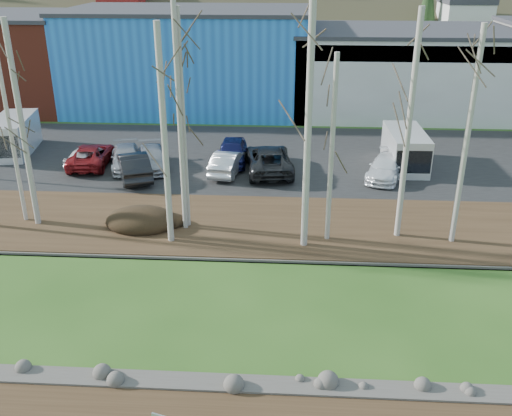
# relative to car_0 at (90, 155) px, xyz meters

# --- Properties ---
(dirt_strip) EXTENTS (80.00, 1.80, 0.03)m
(dirt_strip) POSITION_rel_car_0_xyz_m (9.74, -20.45, -0.78)
(dirt_strip) COLOR #382616
(dirt_strip) RESTS_ON ground
(near_bank_rocks) EXTENTS (80.00, 0.80, 0.50)m
(near_bank_rocks) POSITION_rel_car_0_xyz_m (9.74, -19.45, -0.80)
(near_bank_rocks) COLOR #47423D
(near_bank_rocks) RESTS_ON ground
(river) EXTENTS (80.00, 8.00, 0.90)m
(river) POSITION_rel_car_0_xyz_m (9.74, -15.35, -0.80)
(river) COLOR #142232
(river) RESTS_ON ground
(far_bank_rocks) EXTENTS (80.00, 0.80, 0.46)m
(far_bank_rocks) POSITION_rel_car_0_xyz_m (9.74, -11.25, -0.80)
(far_bank_rocks) COLOR #47423D
(far_bank_rocks) RESTS_ON ground
(far_bank) EXTENTS (80.00, 7.00, 0.15)m
(far_bank) POSITION_rel_car_0_xyz_m (9.74, -8.05, -0.72)
(far_bank) COLOR #382616
(far_bank) RESTS_ON ground
(parking_lot) EXTENTS (80.00, 14.00, 0.14)m
(parking_lot) POSITION_rel_car_0_xyz_m (9.74, 2.45, -0.73)
(parking_lot) COLOR black
(parking_lot) RESTS_ON ground
(building_blue) EXTENTS (20.40, 12.24, 8.30)m
(building_blue) POSITION_rel_car_0_xyz_m (3.74, 16.45, 3.36)
(building_blue) COLOR blue
(building_blue) RESTS_ON ground
(building_white) EXTENTS (18.36, 12.24, 6.80)m
(building_white) POSITION_rel_car_0_xyz_m (21.74, 16.43, 2.62)
(building_white) COLOR beige
(building_white) RESTS_ON ground
(dirt_mound) EXTENTS (3.50, 2.47, 0.69)m
(dirt_mound) POSITION_rel_car_0_xyz_m (5.38, -8.65, -0.30)
(dirt_mound) COLOR black
(dirt_mound) RESTS_ON far_bank
(birch_1) EXTENTS (0.19, 0.19, 10.18)m
(birch_1) POSITION_rel_car_0_xyz_m (-0.57, -8.28, 4.44)
(birch_1) COLOR beige
(birch_1) RESTS_ON far_bank
(birch_2) EXTENTS (0.27, 0.27, 9.69)m
(birch_2) POSITION_rel_car_0_xyz_m (0.20, -8.63, 4.20)
(birch_2) COLOR beige
(birch_2) RESTS_ON far_bank
(birch_3) EXTENTS (0.23, 0.23, 10.95)m
(birch_3) POSITION_rel_car_0_xyz_m (7.54, -8.66, 4.83)
(birch_3) COLOR beige
(birch_3) RESTS_ON far_bank
(birch_4) EXTENTS (0.28, 0.28, 9.72)m
(birch_4) POSITION_rel_car_0_xyz_m (7.12, -10.07, 4.21)
(birch_4) COLOR beige
(birch_4) RESTS_ON far_bank
(birch_5) EXTENTS (0.22, 0.22, 10.15)m
(birch_5) POSITION_rel_car_0_xyz_m (7.64, -8.39, 4.43)
(birch_5) COLOR beige
(birch_5) RESTS_ON far_bank
(birch_6) EXTENTS (0.22, 0.22, 8.47)m
(birch_6) POSITION_rel_car_0_xyz_m (14.32, -9.43, 3.59)
(birch_6) COLOR beige
(birch_6) RESTS_ON far_bank
(birch_7) EXTENTS (0.30, 0.30, 11.49)m
(birch_7) POSITION_rel_car_0_xyz_m (13.24, -10.12, 5.10)
(birch_7) COLOR beige
(birch_7) RESTS_ON far_bank
(birch_8) EXTENTS (0.25, 0.25, 9.64)m
(birch_8) POSITION_rel_car_0_xyz_m (20.05, -9.32, 4.17)
(birch_8) COLOR beige
(birch_8) RESTS_ON far_bank
(birch_9) EXTENTS (0.26, 0.26, 10.22)m
(birch_9) POSITION_rel_car_0_xyz_m (17.63, -8.88, 4.46)
(birch_9) COLOR beige
(birch_9) RESTS_ON far_bank
(car_0) EXTENTS (2.69, 4.14, 1.31)m
(car_0) POSITION_rel_car_0_xyz_m (0.00, 0.00, 0.00)
(car_0) COLOR white
(car_0) RESTS_ON parking_lot
(car_1) EXTENTS (3.33, 4.98, 1.55)m
(car_1) POSITION_rel_car_0_xyz_m (3.28, -2.05, 0.12)
(car_1) COLOR black
(car_1) RESTS_ON parking_lot
(car_2) EXTENTS (2.58, 4.95, 1.33)m
(car_2) POSITION_rel_car_0_xyz_m (0.09, -0.08, 0.01)
(car_2) COLOR maroon
(car_2) RESTS_ON parking_lot
(car_3) EXTENTS (2.93, 4.75, 1.29)m
(car_3) POSITION_rel_car_0_xyz_m (2.39, -0.34, -0.01)
(car_3) COLOR #A0A2A9
(car_3) RESTS_ON parking_lot
(car_4) EXTENTS (1.92, 4.47, 1.50)m
(car_4) POSITION_rel_car_0_xyz_m (8.87, 0.95, 0.10)
(car_4) COLOR #121542
(car_4) RESTS_ON parking_lot
(car_5) EXTENTS (2.00, 4.31, 1.37)m
(car_5) POSITION_rel_car_0_xyz_m (8.76, -0.93, 0.03)
(car_5) COLOR silver
(car_5) RESTS_ON parking_lot
(car_6) EXTENTS (3.31, 5.93, 1.57)m
(car_6) POSITION_rel_car_0_xyz_m (11.23, -0.50, 0.13)
(car_6) COLOR black
(car_6) RESTS_ON parking_lot
(car_7) EXTENTS (3.08, 4.76, 1.28)m
(car_7) POSITION_rel_car_0_xyz_m (18.18, -1.12, -0.01)
(car_7) COLOR white
(car_7) RESTS_ON parking_lot
(car_8) EXTENTS (2.93, 4.75, 1.29)m
(car_8) POSITION_rel_car_0_xyz_m (4.01, -0.34, -0.01)
(car_8) COLOR #A0A2A9
(car_8) RESTS_ON parking_lot
(van_white) EXTENTS (2.21, 5.15, 2.24)m
(van_white) POSITION_rel_car_0_xyz_m (19.66, 0.82, 0.46)
(van_white) COLOR silver
(van_white) RESTS_ON parking_lot
(van_grey) EXTENTS (3.09, 5.62, 2.33)m
(van_grey) POSITION_rel_car_0_xyz_m (-5.84, 2.01, 0.51)
(van_grey) COLOR silver
(van_grey) RESTS_ON parking_lot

